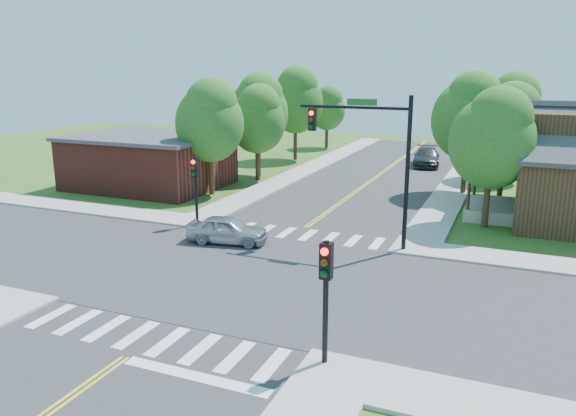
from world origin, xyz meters
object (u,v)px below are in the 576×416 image
at_px(signal_pole_se, 326,280).
at_px(car_dgrey, 426,157).
at_px(signal_pole_nw, 195,178).
at_px(signal_mast_ne, 372,147).
at_px(car_silver, 228,230).

relative_size(signal_pole_se, car_dgrey, 0.69).
bearing_deg(car_dgrey, signal_pole_nw, -117.45).
bearing_deg(signal_mast_ne, signal_pole_se, -81.44).
relative_size(signal_pole_nw, car_dgrey, 0.69).
distance_m(signal_pole_nw, car_dgrey, 25.36).
relative_size(signal_pole_nw, car_silver, 0.91).
height_order(signal_mast_ne, signal_pole_se, signal_mast_ne).
bearing_deg(car_dgrey, car_silver, -109.76).
distance_m(signal_mast_ne, car_dgrey, 24.25).
bearing_deg(signal_pole_nw, signal_pole_se, -45.00).
bearing_deg(signal_pole_nw, signal_mast_ne, 0.07).
height_order(car_silver, car_dgrey, car_dgrey).
bearing_deg(car_silver, signal_pole_se, -147.94).
bearing_deg(signal_mast_ne, car_silver, -162.15).
xyz_separation_m(signal_mast_ne, car_dgrey, (-1.20, 23.87, -4.09)).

